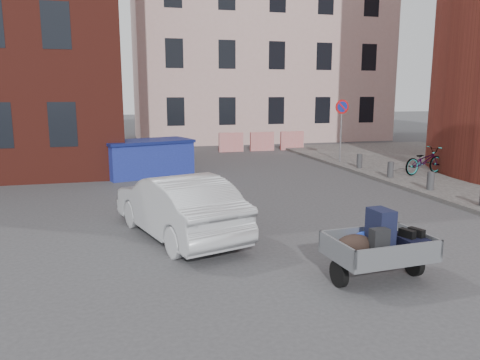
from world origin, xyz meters
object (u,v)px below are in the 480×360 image
object	(u,v)px
bicycle	(424,161)
trailer	(378,246)
silver_car	(178,206)
dumpster	(148,158)

from	to	relation	value
bicycle	trailer	bearing A→B (deg)	126.42
silver_car	bicycle	bearing A→B (deg)	-170.07
trailer	silver_car	distance (m)	4.34
dumpster	silver_car	world-z (taller)	silver_car
silver_car	bicycle	xyz separation A→B (m)	(9.60, 4.89, -0.07)
trailer	bicycle	bearing A→B (deg)	46.16
dumpster	bicycle	world-z (taller)	dumpster
dumpster	trailer	bearing A→B (deg)	-91.99
dumpster	silver_car	size ratio (longest dim) A/B	0.86
dumpster	silver_car	bearing A→B (deg)	-106.06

